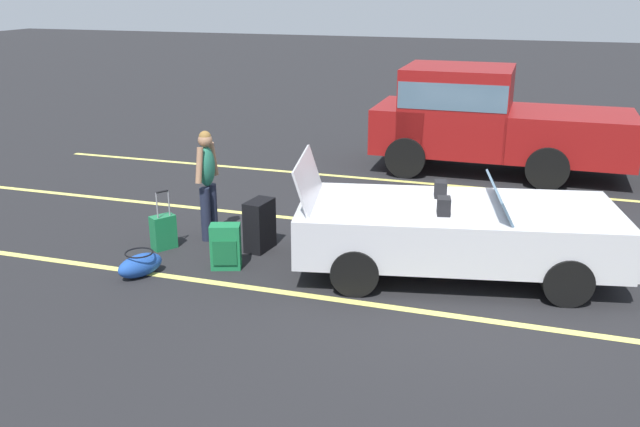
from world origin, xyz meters
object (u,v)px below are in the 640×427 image
at_px(suitcase_medium_bright, 226,247).
at_px(traveler_person, 207,179).
at_px(suitcase_large_black, 259,225).
at_px(duffel_bag, 140,265).
at_px(convertible_car, 471,232).
at_px(suitcase_small_carryon, 163,232).
at_px(parked_pickup_truck_near, 480,117).

xyz_separation_m(suitcase_medium_bright, traveler_person, (-0.72, 0.97, 0.62)).
height_order(suitcase_large_black, duffel_bag, suitcase_large_black).
height_order(convertible_car, suitcase_small_carryon, convertible_car).
height_order(suitcase_large_black, traveler_person, traveler_person).
bearing_deg(duffel_bag, traveler_person, 81.24).
bearing_deg(suitcase_large_black, convertible_car, -171.57).
bearing_deg(suitcase_large_black, suitcase_medium_bright, 85.35).
height_order(suitcase_medium_bright, duffel_bag, suitcase_medium_bright).
height_order(suitcase_small_carryon, traveler_person, traveler_person).
xyz_separation_m(suitcase_medium_bright, duffel_bag, (-0.96, -0.59, -0.15)).
bearing_deg(traveler_person, parked_pickup_truck_near, 59.38).
height_order(duffel_bag, traveler_person, traveler_person).
height_order(suitcase_medium_bright, suitcase_small_carryon, suitcase_small_carryon).
bearing_deg(suitcase_large_black, traveler_person, -4.55).
distance_m(convertible_car, suitcase_large_black, 2.99).
relative_size(suitcase_small_carryon, duffel_bag, 1.26).
bearing_deg(traveler_person, suitcase_medium_bright, -50.16).
height_order(convertible_car, parked_pickup_truck_near, parked_pickup_truck_near).
distance_m(convertible_car, duffel_bag, 4.37).
bearing_deg(duffel_bag, suitcase_large_black, 50.29).
distance_m(convertible_car, suitcase_medium_bright, 3.27).
relative_size(suitcase_large_black, parked_pickup_truck_near, 0.15).
height_order(convertible_car, duffel_bag, convertible_car).
xyz_separation_m(convertible_car, traveler_person, (-3.88, 0.16, 0.34)).
relative_size(convertible_car, duffel_bag, 6.22).
relative_size(convertible_car, traveler_person, 2.66).
bearing_deg(suitcase_large_black, suitcase_small_carryon, 24.11).
distance_m(traveler_person, parked_pickup_truck_near, 6.25).
bearing_deg(suitcase_small_carryon, convertible_car, -141.29).
bearing_deg(suitcase_small_carryon, parked_pickup_truck_near, -91.13).
distance_m(duffel_bag, parked_pickup_truck_near, 7.77).
bearing_deg(duffel_bag, parked_pickup_truck_near, 61.15).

